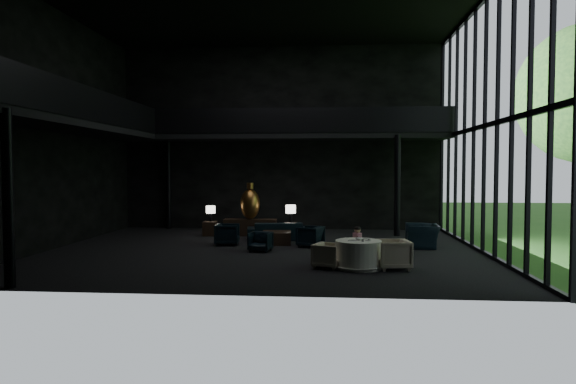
# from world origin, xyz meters

# --- Properties ---
(floor) EXTENTS (14.00, 12.00, 0.02)m
(floor) POSITION_xyz_m (0.00, 0.00, 0.00)
(floor) COLOR black
(floor) RESTS_ON ground
(ceiling) EXTENTS (14.00, 12.00, 0.02)m
(ceiling) POSITION_xyz_m (0.00, 0.00, 8.00)
(ceiling) COLOR black
(ceiling) RESTS_ON ground
(wall_back) EXTENTS (14.00, 0.04, 8.00)m
(wall_back) POSITION_xyz_m (0.00, 6.00, 4.00)
(wall_back) COLOR black
(wall_back) RESTS_ON ground
(wall_front) EXTENTS (14.00, 0.04, 8.00)m
(wall_front) POSITION_xyz_m (0.00, -6.00, 4.00)
(wall_front) COLOR black
(wall_front) RESTS_ON ground
(wall_left) EXTENTS (0.04, 12.00, 8.00)m
(wall_left) POSITION_xyz_m (-7.00, 0.00, 4.00)
(wall_left) COLOR black
(wall_left) RESTS_ON ground
(curtain_wall) EXTENTS (0.20, 12.00, 8.00)m
(curtain_wall) POSITION_xyz_m (6.95, 0.00, 4.00)
(curtain_wall) COLOR black
(curtain_wall) RESTS_ON ground
(mezzanine_left) EXTENTS (2.00, 12.00, 0.25)m
(mezzanine_left) POSITION_xyz_m (-6.00, 0.00, 4.00)
(mezzanine_left) COLOR black
(mezzanine_left) RESTS_ON wall_left
(mezzanine_back) EXTENTS (12.00, 2.00, 0.25)m
(mezzanine_back) POSITION_xyz_m (1.00, 5.00, 4.00)
(mezzanine_back) COLOR black
(mezzanine_back) RESTS_ON wall_back
(railing_left) EXTENTS (0.06, 12.00, 1.00)m
(railing_left) POSITION_xyz_m (-5.00, 0.00, 4.60)
(railing_left) COLOR black
(railing_left) RESTS_ON mezzanine_left
(railing_back) EXTENTS (12.00, 0.06, 1.00)m
(railing_back) POSITION_xyz_m (1.00, 4.00, 4.60)
(railing_back) COLOR black
(railing_back) RESTS_ON mezzanine_back
(column_sw) EXTENTS (0.24, 0.24, 4.00)m
(column_sw) POSITION_xyz_m (-5.00, -5.70, 2.00)
(column_sw) COLOR black
(column_sw) RESTS_ON floor
(column_nw) EXTENTS (0.24, 0.24, 4.00)m
(column_nw) POSITION_xyz_m (-5.00, 5.70, 2.00)
(column_nw) COLOR black
(column_nw) RESTS_ON floor
(column_ne) EXTENTS (0.24, 0.24, 4.00)m
(column_ne) POSITION_xyz_m (4.80, 4.00, 2.00)
(column_ne) COLOR black
(column_ne) RESTS_ON floor
(console) EXTENTS (2.08, 0.47, 0.66)m
(console) POSITION_xyz_m (-1.00, 3.55, 0.33)
(console) COLOR black
(console) RESTS_ON floor
(bronze_urn) EXTENTS (0.77, 0.77, 1.44)m
(bronze_urn) POSITION_xyz_m (-1.00, 3.54, 1.28)
(bronze_urn) COLOR brown
(bronze_urn) RESTS_ON console
(side_table_left) EXTENTS (0.51, 0.51, 0.56)m
(side_table_left) POSITION_xyz_m (-2.60, 3.45, 0.28)
(side_table_left) COLOR black
(side_table_left) RESTS_ON floor
(table_lamp_left) EXTENTS (0.37, 0.37, 0.62)m
(table_lamp_left) POSITION_xyz_m (-2.60, 3.58, 1.00)
(table_lamp_left) COLOR black
(table_lamp_left) RESTS_ON side_table_left
(side_table_right) EXTENTS (0.49, 0.49, 0.54)m
(side_table_right) POSITION_xyz_m (0.60, 3.48, 0.27)
(side_table_right) COLOR black
(side_table_right) RESTS_ON floor
(table_lamp_right) EXTENTS (0.41, 0.41, 0.68)m
(table_lamp_right) POSITION_xyz_m (0.60, 3.68, 1.03)
(table_lamp_right) COLOR black
(table_lamp_right) RESTS_ON side_table_right
(sofa) EXTENTS (2.64, 1.13, 1.00)m
(sofa) POSITION_xyz_m (0.22, 2.47, 0.50)
(sofa) COLOR black
(sofa) RESTS_ON floor
(lounge_armchair_west) EXTENTS (0.84, 0.89, 0.86)m
(lounge_armchair_west) POSITION_xyz_m (-1.43, 1.05, 0.43)
(lounge_armchair_west) COLOR black
(lounge_armchair_west) RESTS_ON floor
(lounge_armchair_east) EXTENTS (0.97, 1.00, 0.80)m
(lounge_armchair_east) POSITION_xyz_m (1.48, 0.82, 0.40)
(lounge_armchair_east) COLOR #142432
(lounge_armchair_east) RESTS_ON floor
(lounge_armchair_south) EXTENTS (0.70, 0.67, 0.62)m
(lounge_armchair_south) POSITION_xyz_m (-0.09, -0.26, 0.31)
(lounge_armchair_south) COLOR black
(lounge_armchair_south) RESTS_ON floor
(window_armchair) EXTENTS (0.96, 1.39, 1.17)m
(window_armchair) POSITION_xyz_m (5.27, 1.02, 0.58)
(window_armchair) COLOR black
(window_armchair) RESTS_ON floor
(coffee_table) EXTENTS (1.07, 1.07, 0.44)m
(coffee_table) POSITION_xyz_m (0.27, 1.41, 0.22)
(coffee_table) COLOR black
(coffee_table) RESTS_ON floor
(dining_table) EXTENTS (1.40, 1.40, 0.75)m
(dining_table) POSITION_xyz_m (2.90, -2.82, 0.33)
(dining_table) COLOR white
(dining_table) RESTS_ON floor
(dining_chair_north) EXTENTS (0.77, 0.75, 0.66)m
(dining_chair_north) POSITION_xyz_m (2.83, -1.73, 0.33)
(dining_chair_north) COLOR beige
(dining_chair_north) RESTS_ON floor
(dining_chair_east) EXTENTS (0.97, 1.02, 0.96)m
(dining_chair_east) POSITION_xyz_m (3.81, -2.84, 0.48)
(dining_chair_east) COLOR beige
(dining_chair_east) RESTS_ON floor
(dining_chair_west) EXTENTS (0.83, 0.85, 0.69)m
(dining_chair_west) POSITION_xyz_m (2.09, -2.82, 0.35)
(dining_chair_west) COLOR beige
(dining_chair_west) RESTS_ON floor
(child) EXTENTS (0.26, 0.26, 0.56)m
(child) POSITION_xyz_m (2.92, -1.82, 0.73)
(child) COLOR #C38EAC
(child) RESTS_ON dining_chair_north
(plate_a) EXTENTS (0.34, 0.34, 0.02)m
(plate_a) POSITION_xyz_m (2.74, -2.91, 0.76)
(plate_a) COLOR white
(plate_a) RESTS_ON dining_table
(plate_b) EXTENTS (0.21, 0.21, 0.01)m
(plate_b) POSITION_xyz_m (3.12, -2.54, 0.76)
(plate_b) COLOR white
(plate_b) RESTS_ON dining_table
(saucer) EXTENTS (0.21, 0.21, 0.01)m
(saucer) POSITION_xyz_m (3.15, -2.87, 0.76)
(saucer) COLOR white
(saucer) RESTS_ON dining_table
(coffee_cup) EXTENTS (0.08, 0.08, 0.05)m
(coffee_cup) POSITION_xyz_m (3.18, -2.85, 0.79)
(coffee_cup) COLOR white
(coffee_cup) RESTS_ON saucer
(cereal_bowl) EXTENTS (0.17, 0.17, 0.08)m
(cereal_bowl) POSITION_xyz_m (2.90, -2.77, 0.79)
(cereal_bowl) COLOR white
(cereal_bowl) RESTS_ON dining_table
(cream_pot) EXTENTS (0.09, 0.09, 0.08)m
(cream_pot) POSITION_xyz_m (3.00, -3.04, 0.79)
(cream_pot) COLOR #99999E
(cream_pot) RESTS_ON dining_table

